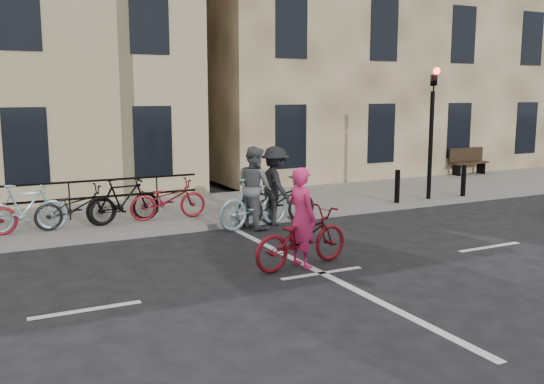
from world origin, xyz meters
name	(u,v)px	position (x,y,z in m)	size (l,w,h in m)	color
ground	(322,273)	(0.00, 0.00, 0.00)	(120.00, 120.00, 0.00)	black
sidewalk	(39,225)	(-4.00, 6.00, 0.07)	(46.00, 4.00, 0.15)	slate
building_east	(345,18)	(9.00, 13.00, 6.15)	(14.00, 10.00, 12.00)	#84734F
traffic_light	(432,117)	(6.20, 4.34, 2.45)	(0.18, 0.30, 3.90)	black
bollard_east	(397,186)	(5.00, 4.25, 0.60)	(0.14, 0.14, 0.90)	black
bollard_west	(463,181)	(7.40, 4.25, 0.60)	(0.14, 0.14, 0.90)	black
bench	(468,160)	(11.00, 7.73, 0.67)	(1.60, 0.41, 0.97)	black
parked_bikes	(25,210)	(-4.35, 5.04, 0.64)	(8.30, 1.23, 1.05)	black
cyclist_pink	(302,233)	(-0.11, 0.53, 0.63)	(2.13, 1.04, 1.81)	maroon
cyclist_grey	(255,195)	(0.50, 3.80, 0.77)	(2.04, 1.06, 1.91)	#94BFC2
cyclist_dark	(275,194)	(1.09, 3.90, 0.74)	(2.11, 1.21, 1.87)	black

